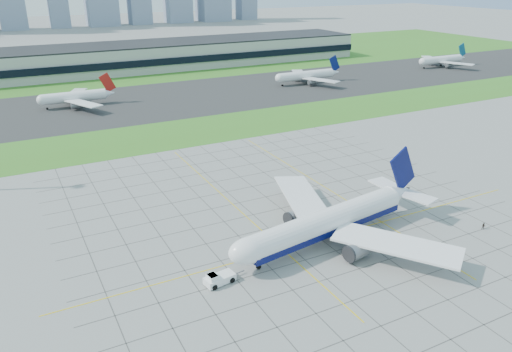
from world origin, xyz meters
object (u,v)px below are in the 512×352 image
at_px(pushback_tug, 218,279).
at_px(distant_jet_3, 442,60).
at_px(airliner, 328,222).
at_px(crew_near, 234,258).
at_px(crew_far, 484,226).
at_px(distant_jet_1, 76,97).
at_px(distant_jet_2, 307,75).

height_order(pushback_tug, distant_jet_3, distant_jet_3).
distance_m(airliner, crew_near, 22.87).
distance_m(airliner, distant_jet_3, 248.01).
xyz_separation_m(crew_far, distant_jet_1, (-65.61, 166.50, 3.62)).
distance_m(crew_far, distant_jet_3, 229.57).
xyz_separation_m(airliner, distant_jet_3, (195.99, 151.97, -0.33)).
bearing_deg(crew_far, crew_near, -150.07).
xyz_separation_m(crew_far, distant_jet_2, (54.53, 160.71, 3.63)).
xyz_separation_m(pushback_tug, crew_far, (64.50, -8.69, -0.24)).
bearing_deg(distant_jet_2, crew_far, -108.74).
bearing_deg(airliner, pushback_tug, 178.96).
xyz_separation_m(airliner, distant_jet_1, (-29.64, 153.90, -0.33)).
distance_m(pushback_tug, crew_far, 65.08).
bearing_deg(distant_jet_2, distant_jet_3, 2.10).
relative_size(pushback_tug, crew_far, 5.23).
relative_size(crew_near, distant_jet_3, 0.04).
bearing_deg(airliner, crew_far, -28.15).
height_order(airliner, distant_jet_3, airliner).
distance_m(airliner, crew_far, 38.31).
xyz_separation_m(crew_far, distant_jet_3, (160.02, 164.57, 3.63)).
relative_size(airliner, distant_jet_3, 1.31).
height_order(crew_near, distant_jet_1, distant_jet_1).
xyz_separation_m(airliner, pushback_tug, (-28.53, -3.91, -3.72)).
xyz_separation_m(airliner, distant_jet_2, (90.50, 148.11, -0.33)).
bearing_deg(crew_near, distant_jet_3, -7.94).
bearing_deg(airliner, distant_jet_3, 28.94).
bearing_deg(distant_jet_3, crew_far, -134.20).
relative_size(crew_far, distant_jet_2, 0.04).
distance_m(distant_jet_1, distant_jet_2, 120.28).
height_order(airliner, distant_jet_1, airliner).
height_order(crew_near, distant_jet_2, distant_jet_2).
bearing_deg(pushback_tug, distant_jet_1, 81.55).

